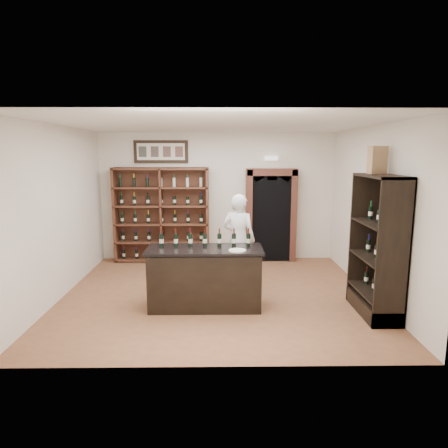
{
  "coord_description": "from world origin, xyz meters",
  "views": [
    {
      "loc": [
        0.03,
        -6.9,
        2.53
      ],
      "look_at": [
        0.13,
        0.3,
        1.24
      ],
      "focal_mm": 32.0,
      "sensor_mm": 36.0,
      "label": 1
    }
  ],
  "objects_px": {
    "counter_bottle_0": "(161,240)",
    "wine_shelf": "(162,215)",
    "tasting_counter": "(205,278)",
    "wine_crate": "(377,160)",
    "side_cabinet": "(378,267)",
    "shopkeeper": "(239,240)"
  },
  "relations": [
    {
      "from": "counter_bottle_0",
      "to": "wine_shelf",
      "type": "bearing_deg",
      "value": 97.77
    },
    {
      "from": "wine_shelf",
      "to": "counter_bottle_0",
      "type": "height_order",
      "value": "wine_shelf"
    },
    {
      "from": "tasting_counter",
      "to": "wine_crate",
      "type": "bearing_deg",
      "value": -0.17
    },
    {
      "from": "wine_shelf",
      "to": "tasting_counter",
      "type": "bearing_deg",
      "value": -69.44
    },
    {
      "from": "wine_crate",
      "to": "counter_bottle_0",
      "type": "bearing_deg",
      "value": 157.62
    },
    {
      "from": "wine_shelf",
      "to": "side_cabinet",
      "type": "height_order",
      "value": "same"
    },
    {
      "from": "tasting_counter",
      "to": "counter_bottle_0",
      "type": "relative_size",
      "value": 6.27
    },
    {
      "from": "wine_shelf",
      "to": "counter_bottle_0",
      "type": "relative_size",
      "value": 7.33
    },
    {
      "from": "wine_shelf",
      "to": "tasting_counter",
      "type": "xyz_separation_m",
      "value": [
        1.1,
        -2.93,
        -0.61
      ]
    },
    {
      "from": "wine_shelf",
      "to": "side_cabinet",
      "type": "xyz_separation_m",
      "value": [
        3.82,
        -3.23,
        -0.35
      ]
    },
    {
      "from": "wine_crate",
      "to": "shopkeeper",
      "type": "bearing_deg",
      "value": 131.0
    },
    {
      "from": "shopkeeper",
      "to": "wine_crate",
      "type": "relative_size",
      "value": 4.09
    },
    {
      "from": "counter_bottle_0",
      "to": "shopkeeper",
      "type": "distance_m",
      "value": 1.69
    },
    {
      "from": "wine_shelf",
      "to": "side_cabinet",
      "type": "relative_size",
      "value": 1.0
    },
    {
      "from": "side_cabinet",
      "to": "shopkeeper",
      "type": "xyz_separation_m",
      "value": [
        -2.11,
        1.47,
        0.13
      ]
    },
    {
      "from": "wine_shelf",
      "to": "counter_bottle_0",
      "type": "xyz_separation_m",
      "value": [
        0.38,
        -2.78,
        0.01
      ]
    },
    {
      "from": "tasting_counter",
      "to": "side_cabinet",
      "type": "xyz_separation_m",
      "value": [
        2.72,
        -0.3,
        0.26
      ]
    },
    {
      "from": "counter_bottle_0",
      "to": "wine_crate",
      "type": "bearing_deg",
      "value": -2.62
    },
    {
      "from": "wine_shelf",
      "to": "shopkeeper",
      "type": "xyz_separation_m",
      "value": [
        1.71,
        -1.76,
        -0.22
      ]
    },
    {
      "from": "counter_bottle_0",
      "to": "wine_crate",
      "type": "xyz_separation_m",
      "value": [
        3.44,
        -0.16,
        1.31
      ]
    },
    {
      "from": "wine_shelf",
      "to": "shopkeeper",
      "type": "bearing_deg",
      "value": -45.8
    },
    {
      "from": "side_cabinet",
      "to": "wine_shelf",
      "type": "bearing_deg",
      "value": 139.79
    }
  ]
}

